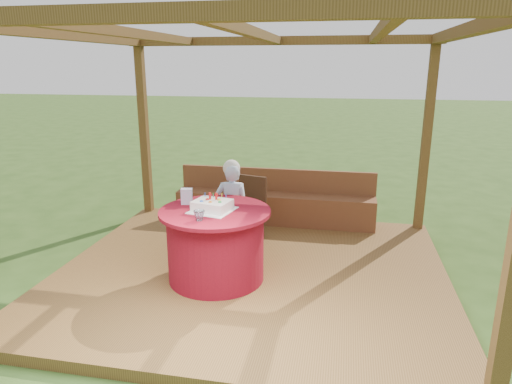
% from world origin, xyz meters
% --- Properties ---
extents(ground, '(60.00, 60.00, 0.00)m').
position_xyz_m(ground, '(0.00, 0.00, 0.00)').
color(ground, '#2B4B19').
rests_on(ground, ground).
extents(deck, '(4.50, 4.00, 0.12)m').
position_xyz_m(deck, '(0.00, 0.00, 0.06)').
color(deck, brown).
rests_on(deck, ground).
extents(pergola, '(4.50, 4.00, 2.72)m').
position_xyz_m(pergola, '(0.00, 0.00, 2.41)').
color(pergola, brown).
rests_on(pergola, deck).
extents(bench, '(3.00, 0.42, 0.80)m').
position_xyz_m(bench, '(0.00, 1.72, 0.38)').
color(bench, brown).
rests_on(bench, deck).
extents(table, '(1.22, 1.22, 0.81)m').
position_xyz_m(table, '(-0.35, -0.31, 0.53)').
color(table, maroon).
rests_on(table, deck).
extents(chair, '(0.50, 0.50, 0.86)m').
position_xyz_m(chair, '(-0.25, 1.02, 0.59)').
color(chair, '#392112').
rests_on(chair, deck).
extents(elderly_woman, '(0.45, 0.32, 1.22)m').
position_xyz_m(elderly_woman, '(-0.34, 0.44, 0.74)').
color(elderly_woman, '#ABD0FF').
rests_on(elderly_woman, deck).
extents(birthday_cake, '(0.51, 0.51, 0.19)m').
position_xyz_m(birthday_cake, '(-0.37, -0.34, 0.99)').
color(birthday_cake, white).
rests_on(birthday_cake, table).
extents(gift_bag, '(0.14, 0.11, 0.18)m').
position_xyz_m(gift_bag, '(-0.72, -0.16, 1.02)').
color(gift_bag, '#EC99D3').
rests_on(gift_bag, table).
extents(drinking_glass, '(0.12, 0.12, 0.11)m').
position_xyz_m(drinking_glass, '(-0.40, -0.67, 0.99)').
color(drinking_glass, white).
rests_on(drinking_glass, table).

